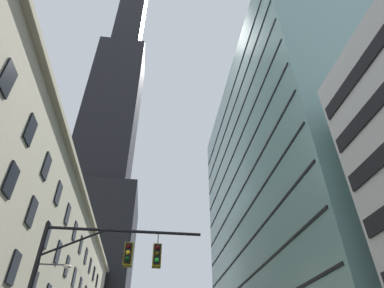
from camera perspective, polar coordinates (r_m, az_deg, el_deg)
The scene contains 3 objects.
dark_skyscraper at distance 112.58m, azimuth -15.19°, elevation -0.19°, with size 25.70×25.70×220.88m.
glass_office_midrise at distance 51.90m, azimuth 16.36°, elevation -8.82°, with size 15.21×45.56×49.64m.
traffic_signal_mast at distance 15.55m, azimuth -16.12°, elevation -21.56°, with size 7.40×0.63×7.71m.
Camera 1 is at (-1.57, -11.46, 1.96)m, focal length 29.71 mm.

